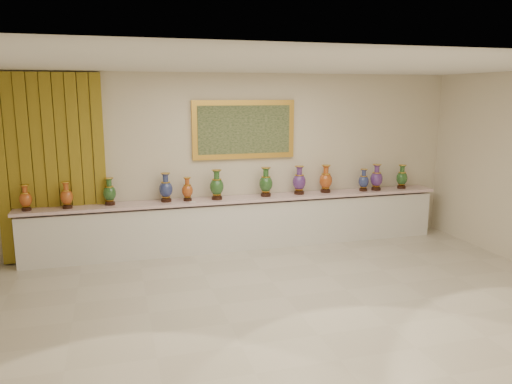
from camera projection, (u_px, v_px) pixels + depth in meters
ground at (285, 297)px, 6.62m from camera, size 8.00×8.00×0.00m
room at (85, 162)px, 7.92m from camera, size 8.00×8.00×8.00m
counter at (242, 223)px, 8.67m from camera, size 7.28×0.48×0.90m
vase_0 at (26, 199)px, 7.57m from camera, size 0.24×0.24×0.40m
vase_1 at (67, 196)px, 7.73m from camera, size 0.20×0.20×0.42m
vase_2 at (110, 193)px, 7.96m from camera, size 0.24×0.24×0.44m
vase_3 at (166, 189)px, 8.20m from camera, size 0.27×0.27×0.48m
vase_4 at (187, 190)px, 8.28m from camera, size 0.24×0.24×0.40m
vase_5 at (217, 186)px, 8.37m from camera, size 0.25×0.25×0.51m
vase_6 at (266, 183)px, 8.63m from camera, size 0.26×0.26×0.51m
vase_7 at (299, 181)px, 8.82m from camera, size 0.30×0.30×0.50m
vase_8 at (326, 180)px, 8.97m from camera, size 0.30×0.30×0.50m
vase_9 at (364, 181)px, 9.12m from camera, size 0.21×0.21×0.41m
vase_10 at (376, 179)px, 9.18m from camera, size 0.27×0.27×0.48m
vase_11 at (402, 178)px, 9.36m from camera, size 0.27×0.27×0.45m
label_card at (193, 202)px, 8.21m from camera, size 0.10×0.06×0.00m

